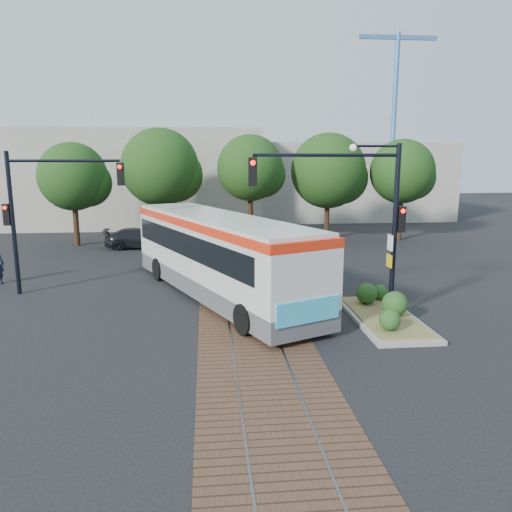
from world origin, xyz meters
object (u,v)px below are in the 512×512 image
(city_bus, at_px, (218,252))
(signal_pole_main, at_px, (361,204))
(traffic_island, at_px, (384,311))
(parked_car, at_px, (140,238))
(signal_pole_left, at_px, (39,203))

(city_bus, xyz_separation_m, signal_pole_main, (4.87, -3.55, 2.26))
(city_bus, bearing_deg, traffic_island, -55.88)
(signal_pole_main, bearing_deg, parked_car, 121.97)
(signal_pole_left, bearing_deg, parked_car, 76.17)
(traffic_island, bearing_deg, signal_pole_main, 174.64)
(signal_pole_main, bearing_deg, city_bus, 143.97)
(city_bus, distance_m, signal_pole_main, 6.44)
(city_bus, relative_size, signal_pole_left, 2.12)
(parked_car, bearing_deg, signal_pole_left, 161.27)
(city_bus, bearing_deg, parked_car, 87.85)
(city_bus, bearing_deg, signal_pole_left, 146.35)
(signal_pole_left, relative_size, parked_car, 1.36)
(traffic_island, bearing_deg, parked_car, 124.31)
(city_bus, xyz_separation_m, parked_car, (-4.74, 11.86, -1.26))
(city_bus, distance_m, traffic_island, 7.05)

